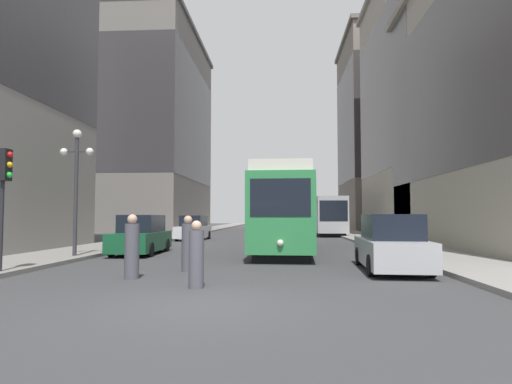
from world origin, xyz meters
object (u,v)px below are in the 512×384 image
object	(u,v)px
parked_car_right_far	(391,244)
pedestrian_on_sidewalk	(188,245)
parked_car_left_mid	(193,229)
traffic_light_near_left	(3,177)
transit_bus	(325,214)
pedestrian_crossing_far	(132,249)
streetcar	(286,210)
lamp_post_left_near	(76,172)
pedestrian_crossing_near	(196,257)
parked_car_left_near	(141,236)

from	to	relation	value
parked_car_right_far	pedestrian_on_sidewalk	xyz separation A→B (m)	(-6.56, -0.52, -0.02)
parked_car_left_mid	traffic_light_near_left	xyz separation A→B (m)	(-1.68, -19.76, 2.09)
parked_car_left_mid	transit_bus	bearing A→B (deg)	44.67
parked_car_left_mid	pedestrian_crossing_far	size ratio (longest dim) A/B	2.52
transit_bus	streetcar	bearing A→B (deg)	-102.76
lamp_post_left_near	streetcar	bearing A→B (deg)	30.17
pedestrian_crossing_far	traffic_light_near_left	xyz separation A→B (m)	(-4.03, 0.30, 2.08)
pedestrian_on_sidewalk	lamp_post_left_near	world-z (taller)	lamp_post_left_near
streetcar	pedestrian_crossing_far	size ratio (longest dim) A/B	7.47
transit_bus	pedestrian_on_sidewalk	size ratio (longest dim) A/B	6.48
pedestrian_crossing_near	pedestrian_on_sidewalk	distance (m)	3.42
pedestrian_crossing_near	traffic_light_near_left	xyz separation A→B (m)	(-6.16, 1.77, 2.16)
parked_car_right_far	lamp_post_left_near	size ratio (longest dim) A/B	0.95
streetcar	transit_bus	size ratio (longest dim) A/B	1.18
pedestrian_on_sidewalk	streetcar	bearing A→B (deg)	99.91
transit_bus	traffic_light_near_left	bearing A→B (deg)	-114.21
traffic_light_near_left	transit_bus	bearing A→B (deg)	67.20
pedestrian_crossing_near	traffic_light_near_left	world-z (taller)	traffic_light_near_left
streetcar	pedestrian_on_sidewalk	distance (m)	9.25
traffic_light_near_left	lamp_post_left_near	size ratio (longest dim) A/B	0.69
parked_car_right_far	pedestrian_crossing_far	xyz separation A→B (m)	(-7.76, -2.34, 0.00)
parked_car_left_near	pedestrian_crossing_near	world-z (taller)	parked_car_left_near
streetcar	transit_bus	xyz separation A→B (m)	(3.87, 19.30, -0.15)
lamp_post_left_near	parked_car_right_far	bearing A→B (deg)	-14.01
transit_bus	lamp_post_left_near	xyz separation A→B (m)	(-12.57, -24.35, 1.65)
pedestrian_crossing_near	traffic_light_near_left	size ratio (longest dim) A/B	0.46
pedestrian_crossing_far	lamp_post_left_near	xyz separation A→B (m)	(-4.25, 5.33, 2.75)
parked_car_left_near	pedestrian_crossing_far	size ratio (longest dim) A/B	2.68
transit_bus	parked_car_left_mid	size ratio (longest dim) A/B	2.52
pedestrian_on_sidewalk	lamp_post_left_near	size ratio (longest dim) A/B	0.34
parked_car_right_far	pedestrian_on_sidewalk	distance (m)	6.58
parked_car_left_near	traffic_light_near_left	distance (m)	8.17
streetcar	pedestrian_crossing_near	xyz separation A→B (m)	(-2.31, -11.86, -1.33)
parked_car_left_mid	parked_car_right_far	size ratio (longest dim) A/B	0.92
transit_bus	parked_car_right_far	bearing A→B (deg)	-92.57
parked_car_left_mid	parked_car_right_far	distance (m)	20.40
parked_car_right_far	lamp_post_left_near	world-z (taller)	lamp_post_left_near
parked_car_left_near	parked_car_right_far	xyz separation A→B (m)	(10.12, -5.68, 0.00)
streetcar	parked_car_left_mid	bearing A→B (deg)	127.43
transit_bus	pedestrian_crossing_far	world-z (taller)	transit_bus
pedestrian_crossing_far	traffic_light_near_left	bearing A→B (deg)	-94.14
streetcar	traffic_light_near_left	distance (m)	13.20
pedestrian_crossing_near	pedestrian_on_sidewalk	bearing A→B (deg)	-61.02
parked_car_right_far	traffic_light_near_left	size ratio (longest dim) A/B	1.37
parked_car_left_mid	traffic_light_near_left	size ratio (longest dim) A/B	1.27
pedestrian_crossing_near	lamp_post_left_near	world-z (taller)	lamp_post_left_near
parked_car_left_near	lamp_post_left_near	size ratio (longest dim) A/B	0.93
pedestrian_on_sidewalk	pedestrian_crossing_near	bearing A→B (deg)	-43.65
transit_bus	parked_car_right_far	distance (m)	27.38
transit_bus	traffic_light_near_left	size ratio (longest dim) A/B	3.19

